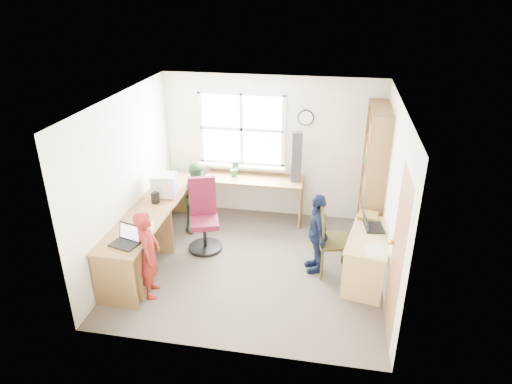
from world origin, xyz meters
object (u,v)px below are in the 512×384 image
laptop_right (370,224)px  potted_plant (235,169)px  bookshelf (373,178)px  wooden_chair (329,237)px  swivel_chair (204,219)px  crt_monitor (165,185)px  person_red (149,254)px  person_green (199,197)px  cd_tower (296,157)px  right_desk (370,247)px  laptop_left (127,239)px  l_desk (157,240)px  person_navy (317,233)px

laptop_right → potted_plant: bearing=52.3°
bookshelf → potted_plant: bearing=173.9°
wooden_chair → potted_plant: (-1.62, 1.40, 0.33)m
swivel_chair → wooden_chair: 1.90m
laptop_right → swivel_chair: bearing=77.5°
crt_monitor → person_red: (0.28, -1.38, -0.33)m
wooden_chair → potted_plant: 2.16m
wooden_chair → crt_monitor: bearing=155.2°
swivel_chair → wooden_chair: (1.87, -0.35, 0.09)m
wooden_chair → person_red: (-2.22, -0.89, 0.04)m
person_red → crt_monitor: bearing=-2.1°
wooden_chair → potted_plant: wooden_chair is taller
person_green → cd_tower: bearing=-44.4°
right_desk → crt_monitor: 3.12m
bookshelf → person_green: size_ratio=1.83×
crt_monitor → potted_plant: 1.27m
right_desk → laptop_left: 3.17m
swivel_chair → crt_monitor: 0.79m
swivel_chair → person_green: 0.60m
laptop_right → bookshelf: bearing=-11.1°
laptop_left → person_red: 0.33m
crt_monitor → potted_plant: crt_monitor is taller
swivel_chair → l_desk: bearing=-145.0°
bookshelf → person_red: bookshelf is taller
laptop_left → laptop_right: laptop_left is taller
cd_tower → person_navy: cd_tower is taller
right_desk → l_desk: bearing=-164.4°
cd_tower → person_green: 1.69m
bookshelf → cd_tower: size_ratio=2.54×
right_desk → crt_monitor: size_ratio=3.18×
right_desk → bookshelf: bearing=97.8°
swivel_chair → crt_monitor: swivel_chair is taller
wooden_chair → laptop_right: bearing=1.4°
crt_monitor → cd_tower: size_ratio=0.47×
laptop_right → person_navy: size_ratio=0.32×
person_green → swivel_chair: bearing=-130.7°
crt_monitor → cd_tower: bearing=18.9°
l_desk → laptop_left: 0.71m
laptop_right → person_red: person_red is taller
l_desk → right_desk: bearing=5.2°
right_desk → wooden_chair: size_ratio=1.21×
person_green → bookshelf: bearing=-58.5°
crt_monitor → potted_plant: bearing=38.3°
potted_plant → person_green: 0.76m
bookshelf → person_green: 2.75m
swivel_chair → laptop_left: 1.45m
laptop_left → potted_plant: bearing=85.7°
person_red → person_navy: person_red is taller
person_red → swivel_chair: bearing=-29.4°
laptop_right → cd_tower: 1.77m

